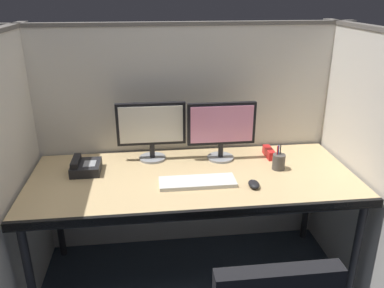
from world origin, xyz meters
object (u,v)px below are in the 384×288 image
Objects in this scene: pen_cup at (279,162)px; red_stapler at (269,153)px; keyboard_main at (197,182)px; monitor_right at (221,127)px; computer_mouse at (254,184)px; monitor_left at (151,127)px; desk_phone at (85,167)px; desk at (193,184)px.

red_stapler is (0.00, 0.19, -0.02)m from pen_cup.
pen_cup is (0.51, 0.13, 0.04)m from keyboard_main.
computer_mouse is at bearing -74.52° from monitor_right.
computer_mouse is at bearing -135.24° from pen_cup.
monitor_left is 0.73m from computer_mouse.
desk_phone reaches higher than computer_mouse.
monitor_left is 0.49m from keyboard_main.
pen_cup is (0.76, -0.24, -0.17)m from monitor_left.
keyboard_main is at bearing -56.88° from monitor_left.
pen_cup reaches higher than desk.
computer_mouse is 1.00m from desk_phone.
pen_cup is 0.19m from red_stapler.
pen_cup is 0.80× the size of desk_phone.
monitor_right is 2.83× the size of pen_cup.
computer_mouse is at bearing -27.81° from desk.
monitor_left is at bearing 162.38° from pen_cup.
desk is 12.49× the size of pen_cup.
red_stapler is at bearing 89.98° from pen_cup.
desk is 12.67× the size of red_stapler.
computer_mouse is (0.11, -0.40, -0.20)m from monitor_right.
keyboard_main is 2.83× the size of pen_cup.
desk is at bearing -12.20° from desk_phone.
desk_phone is (-1.16, -0.09, 0.01)m from red_stapler.
keyboard_main is at bearing -147.87° from red_stapler.
monitor_right is at bearing 105.48° from computer_mouse.
desk_phone reaches higher than desk.
pen_cup is 1.16m from desk_phone.
red_stapler is at bearing 23.63° from desk.
desk is at bearing -175.68° from pen_cup.
desk_phone is at bearing -175.43° from red_stapler.
pen_cup is at bearing 4.32° from desk.
pen_cup is at bearing -90.02° from red_stapler.
computer_mouse is at bearing -117.72° from red_stapler.
monitor_right is at bearing 59.26° from keyboard_main.
desk_phone is at bearing 175.20° from pen_cup.
desk_phone is (-0.40, -0.14, -0.18)m from monitor_left.
red_stapler is 0.79× the size of desk_phone.
monitor_right reaches higher than desk.
pen_cup reaches higher than computer_mouse.
computer_mouse is (0.55, -0.45, -0.20)m from monitor_left.
red_stapler is at bearing 62.28° from computer_mouse.
pen_cup is at bearing -17.62° from monitor_left.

